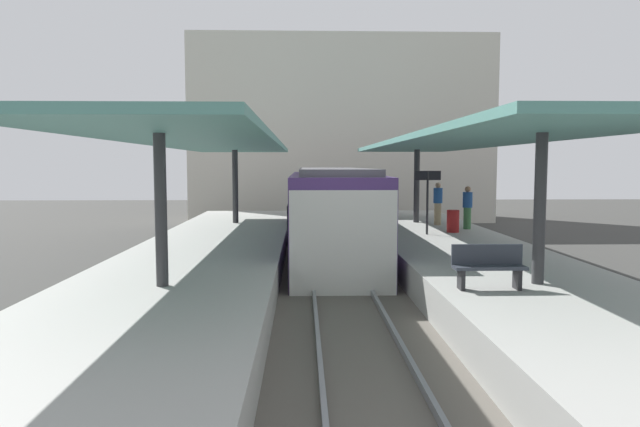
{
  "coord_description": "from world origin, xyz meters",
  "views": [
    {
      "loc": [
        -0.99,
        -16.33,
        3.41
      ],
      "look_at": [
        -0.43,
        2.14,
        1.85
      ],
      "focal_mm": 32.3,
      "sensor_mm": 36.0,
      "label": 1
    }
  ],
  "objects": [
    {
      "name": "ground_plane",
      "position": [
        0.0,
        0.0,
        0.0
      ],
      "size": [
        80.0,
        80.0,
        0.0
      ],
      "primitive_type": "plane",
      "color": "#383835"
    },
    {
      "name": "platform_left",
      "position": [
        -3.8,
        0.0,
        0.5
      ],
      "size": [
        4.4,
        28.0,
        1.0
      ],
      "primitive_type": "cube",
      "color": "#9E9E99",
      "rests_on": "ground_plane"
    },
    {
      "name": "platform_right",
      "position": [
        3.8,
        0.0,
        0.5
      ],
      "size": [
        4.4,
        28.0,
        1.0
      ],
      "primitive_type": "cube",
      "color": "#9E9E99",
      "rests_on": "ground_plane"
    },
    {
      "name": "track_ballast",
      "position": [
        0.0,
        0.0,
        0.1
      ],
      "size": [
        3.2,
        28.0,
        0.2
      ],
      "primitive_type": "cube",
      "color": "#59544C",
      "rests_on": "ground_plane"
    },
    {
      "name": "rail_near_side",
      "position": [
        -0.72,
        0.0,
        0.27
      ],
      "size": [
        0.08,
        28.0,
        0.14
      ],
      "primitive_type": "cube",
      "color": "slate",
      "rests_on": "track_ballast"
    },
    {
      "name": "rail_far_side",
      "position": [
        0.72,
        0.0,
        0.27
      ],
      "size": [
        0.08,
        28.0,
        0.14
      ],
      "primitive_type": "cube",
      "color": "slate",
      "rests_on": "track_ballast"
    },
    {
      "name": "commuter_train",
      "position": [
        0.0,
        3.75,
        1.73
      ],
      "size": [
        2.78,
        12.37,
        3.1
      ],
      "color": "#472D6B",
      "rests_on": "track_ballast"
    },
    {
      "name": "canopy_left",
      "position": [
        -3.8,
        1.4,
        4.08
      ],
      "size": [
        4.18,
        21.0,
        3.19
      ],
      "color": "#333335",
      "rests_on": "platform_left"
    },
    {
      "name": "canopy_right",
      "position": [
        3.8,
        1.4,
        4.1
      ],
      "size": [
        4.18,
        21.0,
        3.22
      ],
      "color": "#333335",
      "rests_on": "platform_right"
    },
    {
      "name": "platform_bench",
      "position": [
        2.63,
        -5.35,
        1.46
      ],
      "size": [
        1.4,
        0.41,
        0.86
      ],
      "color": "black",
      "rests_on": "platform_right"
    },
    {
      "name": "platform_sign",
      "position": [
        3.34,
        3.46,
        2.62
      ],
      "size": [
        0.9,
        0.08,
        2.21
      ],
      "color": "#262628",
      "rests_on": "platform_right"
    },
    {
      "name": "litter_bin",
      "position": [
        4.41,
        4.06,
        1.4
      ],
      "size": [
        0.44,
        0.44,
        0.8
      ],
      "primitive_type": "cylinder",
      "color": "maroon",
      "rests_on": "platform_right"
    },
    {
      "name": "passenger_near_bench",
      "position": [
        4.45,
        6.59,
        1.89
      ],
      "size": [
        0.36,
        0.36,
        1.71
      ],
      "color": "#998460",
      "rests_on": "platform_right"
    },
    {
      "name": "passenger_mid_platform",
      "position": [
        5.22,
        5.09,
        1.84
      ],
      "size": [
        0.36,
        0.36,
        1.62
      ],
      "color": "#386B3D",
      "rests_on": "platform_right"
    },
    {
      "name": "station_building_backdrop",
      "position": [
        1.36,
        20.0,
        5.5
      ],
      "size": [
        18.0,
        6.0,
        11.0
      ],
      "primitive_type": "cube",
      "color": "beige",
      "rests_on": "ground_plane"
    }
  ]
}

